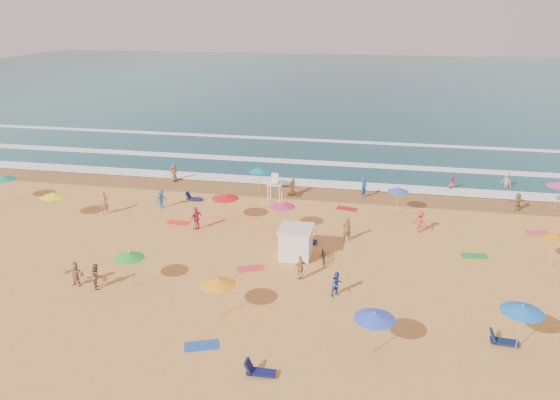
# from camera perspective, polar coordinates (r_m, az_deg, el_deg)

# --- Properties ---
(ground) EXTENTS (220.00, 220.00, 0.00)m
(ground) POSITION_cam_1_polar(r_m,az_deg,el_deg) (37.90, -2.57, -5.11)
(ground) COLOR gold
(ground) RESTS_ON ground
(ocean) EXTENTS (220.00, 140.00, 0.18)m
(ocean) POSITION_cam_1_polar(r_m,az_deg,el_deg) (118.72, 7.21, 11.95)
(ocean) COLOR #0C4756
(ocean) RESTS_ON ground
(wet_sand) EXTENTS (220.00, 220.00, 0.00)m
(wet_sand) POSITION_cam_1_polar(r_m,az_deg,el_deg) (49.26, 0.85, 0.92)
(wet_sand) COLOR olive
(wet_sand) RESTS_ON ground
(surf_foam) EXTENTS (200.00, 18.70, 0.05)m
(surf_foam) POSITION_cam_1_polar(r_m,az_deg,el_deg) (57.53, 2.43, 3.80)
(surf_foam) COLOR white
(surf_foam) RESTS_ON ground
(cabana) EXTENTS (2.00, 2.00, 2.00)m
(cabana) POSITION_cam_1_polar(r_m,az_deg,el_deg) (36.31, 1.66, -4.51)
(cabana) COLOR white
(cabana) RESTS_ON ground
(cabana_roof) EXTENTS (2.20, 2.20, 0.12)m
(cabana_roof) POSITION_cam_1_polar(r_m,az_deg,el_deg) (35.89, 1.68, -2.97)
(cabana_roof) COLOR silver
(cabana_roof) RESTS_ON cabana
(bicycle) EXTENTS (0.92, 1.83, 0.92)m
(bicycle) POSITION_cam_1_polar(r_m,az_deg,el_deg) (36.04, 4.57, -5.72)
(bicycle) COLOR black
(bicycle) RESTS_ON ground
(lifeguard_stand) EXTENTS (1.20, 1.20, 2.10)m
(lifeguard_stand) POSITION_cam_1_polar(r_m,az_deg,el_deg) (46.53, -0.53, 1.14)
(lifeguard_stand) COLOR white
(lifeguard_stand) RESTS_ON ground
(beach_umbrellas) EXTENTS (52.86, 24.87, 0.68)m
(beach_umbrellas) POSITION_cam_1_polar(r_m,az_deg,el_deg) (37.63, 0.86, -1.73)
(beach_umbrellas) COLOR teal
(beach_umbrellas) RESTS_ON ground
(loungers) EXTENTS (50.00, 24.79, 0.34)m
(loungers) POSITION_cam_1_polar(r_m,az_deg,el_deg) (33.59, 3.75, -8.26)
(loungers) COLOR #0F184E
(loungers) RESTS_ON ground
(towels) EXTENTS (53.68, 22.73, 0.03)m
(towels) POSITION_cam_1_polar(r_m,az_deg,el_deg) (36.32, -4.68, -6.29)
(towels) COLOR #C65A18
(towels) RESTS_ON ground
(beachgoers) EXTENTS (41.01, 25.71, 2.09)m
(beachgoers) POSITION_cam_1_polar(r_m,az_deg,el_deg) (41.64, 0.61, -1.55)
(beachgoers) COLOR tan
(beachgoers) RESTS_ON ground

